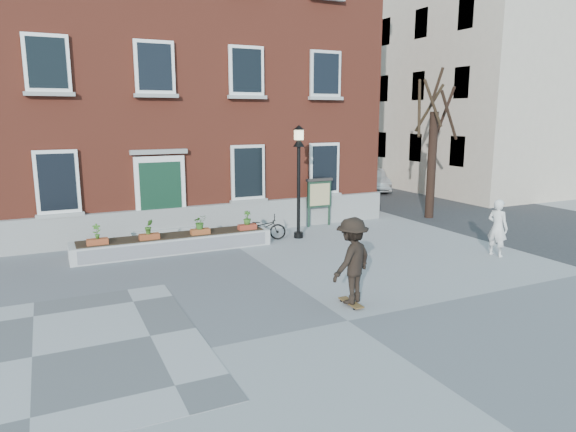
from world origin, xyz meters
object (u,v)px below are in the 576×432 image
bicycle (262,228)px  notice_board (319,194)px  parked_car (372,180)px  bystander (498,228)px  skateboarder (352,261)px  lamp_post (299,166)px

bicycle → notice_board: (2.88, 1.13, 0.83)m
parked_car → notice_board: bearing=-115.4°
bystander → notice_board: bearing=13.0°
parked_car → skateboarder: 18.26m
bicycle → bystander: (5.73, -4.99, 0.45)m
bicycle → bystander: 7.61m
bystander → notice_board: 6.76m
bystander → skateboarder: bearing=92.9°
notice_board → skateboarder: skateboarder is taller
bicycle → bystander: size_ratio=0.93×
bicycle → lamp_post: bearing=-79.6°
parked_car → lamp_post: bearing=-115.9°
lamp_post → parked_car: bearing=43.4°
bicycle → skateboarder: skateboarder is taller
bicycle → bystander: bearing=-108.6°
parked_car → skateboarder: bearing=-105.2°
parked_car → bystander: 13.84m
parked_car → lamp_post: (-8.87, -8.39, 1.92)m
lamp_post → notice_board: lamp_post is taller
bicycle → bystander: bystander is taller
skateboarder → bystander: bearing=14.8°
bystander → lamp_post: size_ratio=0.45×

